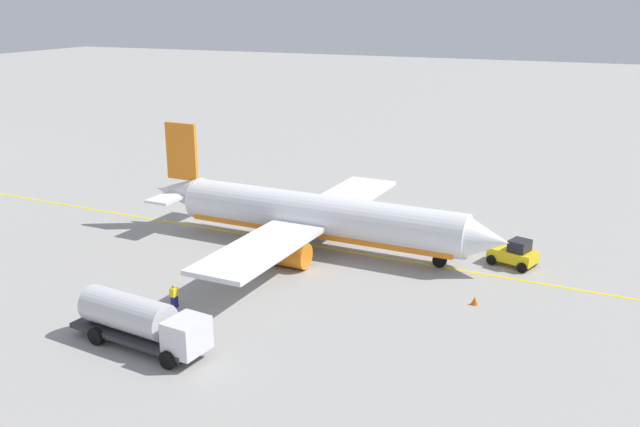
{
  "coord_description": "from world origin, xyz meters",
  "views": [
    {
      "loc": [
        22.32,
        -51.65,
        20.29
      ],
      "look_at": [
        0.0,
        0.0,
        3.0
      ],
      "focal_mm": 39.32,
      "sensor_mm": 36.0,
      "label": 1
    }
  ],
  "objects_px": {
    "pushback_tug": "(514,253)",
    "safety_cone_nose": "(475,301)",
    "airplane": "(315,217)",
    "fuel_tanker": "(140,320)",
    "safety_cone_wingtip": "(471,249)",
    "refueling_worker": "(174,296)"
  },
  "relations": [
    {
      "from": "airplane",
      "to": "safety_cone_nose",
      "type": "relative_size",
      "value": 57.56
    },
    {
      "from": "fuel_tanker",
      "to": "safety_cone_nose",
      "type": "distance_m",
      "value": 22.45
    },
    {
      "from": "refueling_worker",
      "to": "safety_cone_wingtip",
      "type": "distance_m",
      "value": 25.03
    },
    {
      "from": "fuel_tanker",
      "to": "refueling_worker",
      "type": "distance_m",
      "value": 5.72
    },
    {
      "from": "safety_cone_nose",
      "to": "fuel_tanker",
      "type": "bearing_deg",
      "value": -140.89
    },
    {
      "from": "airplane",
      "to": "fuel_tanker",
      "type": "distance_m",
      "value": 20.83
    },
    {
      "from": "fuel_tanker",
      "to": "safety_cone_nose",
      "type": "bearing_deg",
      "value": 39.11
    },
    {
      "from": "airplane",
      "to": "refueling_worker",
      "type": "relative_size",
      "value": 19.32
    },
    {
      "from": "fuel_tanker",
      "to": "safety_cone_nose",
      "type": "xyz_separation_m",
      "value": [
        17.39,
        14.14,
        -1.43
      ]
    },
    {
      "from": "pushback_tug",
      "to": "safety_cone_nose",
      "type": "xyz_separation_m",
      "value": [
        -1.33,
        -8.7,
        -0.72
      ]
    },
    {
      "from": "pushback_tug",
      "to": "safety_cone_wingtip",
      "type": "bearing_deg",
      "value": 157.69
    },
    {
      "from": "safety_cone_nose",
      "to": "safety_cone_wingtip",
      "type": "bearing_deg",
      "value": 103.16
    },
    {
      "from": "airplane",
      "to": "pushback_tug",
      "type": "bearing_deg",
      "value": 7.53
    },
    {
      "from": "pushback_tug",
      "to": "refueling_worker",
      "type": "relative_size",
      "value": 2.36
    },
    {
      "from": "safety_cone_wingtip",
      "to": "refueling_worker",
      "type": "bearing_deg",
      "value": -130.97
    },
    {
      "from": "fuel_tanker",
      "to": "refueling_worker",
      "type": "height_order",
      "value": "fuel_tanker"
    },
    {
      "from": "safety_cone_nose",
      "to": "safety_cone_wingtip",
      "type": "height_order",
      "value": "safety_cone_wingtip"
    },
    {
      "from": "pushback_tug",
      "to": "airplane",
      "type": "bearing_deg",
      "value": -172.47
    },
    {
      "from": "pushback_tug",
      "to": "refueling_worker",
      "type": "xyz_separation_m",
      "value": [
        -20.13,
        -17.37,
        -0.19
      ]
    },
    {
      "from": "airplane",
      "to": "safety_cone_nose",
      "type": "distance_m",
      "value": 16.53
    },
    {
      "from": "pushback_tug",
      "to": "safety_cone_nose",
      "type": "height_order",
      "value": "pushback_tug"
    },
    {
      "from": "fuel_tanker",
      "to": "safety_cone_nose",
      "type": "height_order",
      "value": "fuel_tanker"
    }
  ]
}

